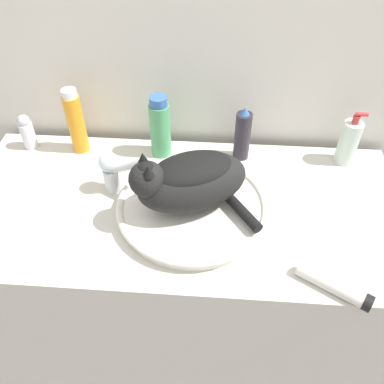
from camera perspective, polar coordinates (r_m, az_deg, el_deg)
name	(u,v)px	position (r m, az deg, el deg)	size (l,w,h in m)	color
wall_back	(190,21)	(1.22, -0.28, 22.83)	(8.00, 0.05, 2.40)	silver
vanity_counter	(183,286)	(1.46, -1.24, -13.08)	(1.25, 0.58, 0.83)	beige
sink_basin	(192,207)	(1.10, 0.05, -2.11)	(0.41, 0.41, 0.04)	white
cat	(189,180)	(1.03, -0.44, 1.75)	(0.35, 0.26, 0.18)	black
faucet	(113,169)	(1.15, -11.02, 3.15)	(0.14, 0.08, 0.15)	silver
soap_pump_bottle	(349,142)	(1.32, 21.12, 6.55)	(0.06, 0.06, 0.18)	silver
deodorant_stick	(27,132)	(1.40, -22.12, 7.84)	(0.04, 0.04, 0.12)	silver
shampoo_bottle_tall	(76,122)	(1.31, -16.00, 9.43)	(0.05, 0.05, 0.22)	orange
hairspray_can_black	(243,135)	(1.26, 7.10, 7.94)	(0.05, 0.05, 0.18)	#28232D
mouthwash_bottle	(160,127)	(1.26, -4.50, 9.04)	(0.06, 0.06, 0.20)	#4CA366
cream_tube	(335,287)	(1.00, 19.40, -12.40)	(0.17, 0.12, 0.04)	silver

